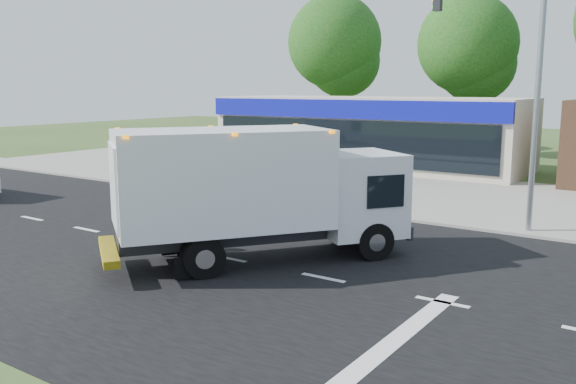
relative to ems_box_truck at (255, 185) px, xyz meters
The scene contains 10 objects.
ground 3.10m from the ems_box_truck, ahead, with size 120.00×120.00×0.00m, color #385123.
road_asphalt 3.09m from the ems_box_truck, ahead, with size 60.00×14.00×0.02m, color black.
sidewalk 8.44m from the ems_box_truck, 73.70° to the left, with size 60.00×2.40×0.12m, color gray.
parking_apron 14.02m from the ems_box_truck, 80.44° to the left, with size 60.00×9.00×0.02m, color gray.
lane_markings 4.50m from the ems_box_truck, 24.62° to the right, with size 55.20×7.00×0.01m.
ems_box_truck is the anchor object (origin of this frame).
emergency_worker 3.46m from the ems_box_truck, 162.43° to the right, with size 0.84×0.80×2.04m.
retail_strip_mall 20.72m from the ems_box_truck, 108.86° to the left, with size 18.00×6.20×4.00m.
traffic_signal_pole 9.11m from the ems_box_truck, 57.39° to the left, with size 3.51×0.25×8.00m.
background_trees 28.38m from the ems_box_truck, 87.01° to the left, with size 36.77×7.39×12.10m.
Camera 1 is at (7.33, -12.24, 4.61)m, focal length 38.00 mm.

